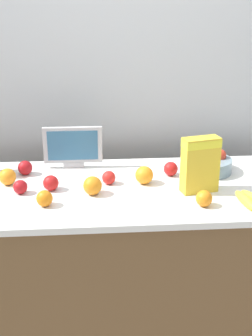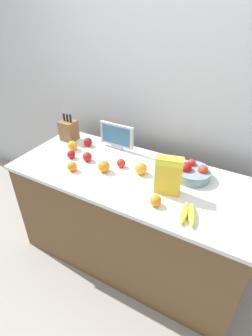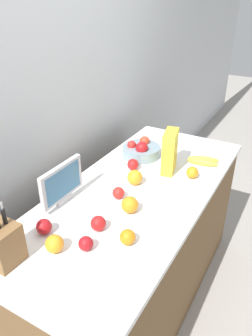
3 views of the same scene
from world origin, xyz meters
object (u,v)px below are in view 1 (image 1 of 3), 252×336
at_px(banana_bunch, 250,200).
at_px(apple_front, 51,183).
at_px(orange_mid_left, 8,177).
at_px(orange_front_center, 93,186).
at_px(orange_front_left, 45,198).
at_px(apple_rear, 109,178).
at_px(small_monitor, 73,146).
at_px(apple_rightmost, 25,168).
at_px(orange_mid_right, 144,175).
at_px(apple_middle, 20,187).
at_px(apple_by_knife_block, 171,169).
at_px(fruit_bowl, 207,163).
at_px(orange_by_cereal, 204,198).

distance_m(banana_bunch, apple_front, 0.93).
bearing_deg(apple_front, orange_mid_left, 158.78).
distance_m(orange_front_center, orange_front_left, 0.24).
bearing_deg(apple_rear, small_monitor, 127.16).
xyz_separation_m(small_monitor, orange_mid_left, (-0.31, -0.21, -0.08)).
xyz_separation_m(banana_bunch, apple_front, (-0.90, 0.22, 0.02)).
bearing_deg(apple_rightmost, apple_rear, -19.81).
distance_m(orange_mid_right, orange_mid_left, 0.67).
bearing_deg(small_monitor, apple_middle, -126.74).
bearing_deg(orange_mid_left, apple_by_knife_block, 3.89).
bearing_deg(small_monitor, orange_mid_right, -34.69).
height_order(fruit_bowl, apple_rightmost, fruit_bowl).
bearing_deg(apple_front, apple_middle, -168.49).
distance_m(apple_front, apple_rear, 0.28).
bearing_deg(banana_bunch, apple_rear, 155.98).
bearing_deg(orange_front_center, apple_rear, 55.55).
xyz_separation_m(apple_rear, orange_mid_left, (-0.49, 0.03, 0.01)).
distance_m(apple_by_knife_block, orange_mid_left, 0.82).
height_order(apple_rightmost, orange_mid_left, orange_mid_left).
relative_size(apple_middle, orange_front_center, 0.75).
bearing_deg(banana_bunch, apple_middle, 169.43).
relative_size(orange_front_left, orange_mid_right, 0.82).
distance_m(fruit_bowl, apple_front, 0.82).
bearing_deg(apple_rear, orange_front_center, -124.45).
bearing_deg(orange_front_center, apple_middle, 174.29).
bearing_deg(apple_rightmost, fruit_bowl, -1.53).
height_order(apple_by_knife_block, apple_rightmost, apple_rightmost).
bearing_deg(apple_front, orange_mid_right, 5.85).
bearing_deg(small_monitor, fruit_bowl, -8.86).
bearing_deg(apple_rightmost, banana_bunch, -22.34).
bearing_deg(orange_front_center, apple_front, 162.53).
relative_size(fruit_bowl, apple_front, 3.46).
bearing_deg(small_monitor, apple_by_knife_block, -16.85).
distance_m(small_monitor, fruit_bowl, 0.71).
bearing_deg(fruit_bowl, apple_rear, -166.13).
bearing_deg(apple_by_knife_block, orange_by_cereal, -76.21).
relative_size(fruit_bowl, apple_by_knife_block, 3.54).
distance_m(banana_bunch, apple_middle, 1.06).
height_order(fruit_bowl, orange_mid_left, fruit_bowl).
relative_size(small_monitor, apple_by_knife_block, 4.26).
bearing_deg(banana_bunch, apple_front, 166.10).
distance_m(fruit_bowl, orange_by_cereal, 0.42).
distance_m(apple_rightmost, apple_rear, 0.45).
height_order(apple_by_knife_block, apple_rear, apple_by_knife_block).
height_order(apple_rightmost, orange_front_left, apple_rightmost).
bearing_deg(orange_mid_left, apple_middle, -55.90).
bearing_deg(fruit_bowl, apple_middle, -167.31).
xyz_separation_m(apple_middle, orange_front_left, (0.12, -0.14, 0.00)).
distance_m(apple_front, orange_front_left, 0.17).
xyz_separation_m(orange_mid_right, orange_mid_left, (-0.67, 0.04, -0.00)).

